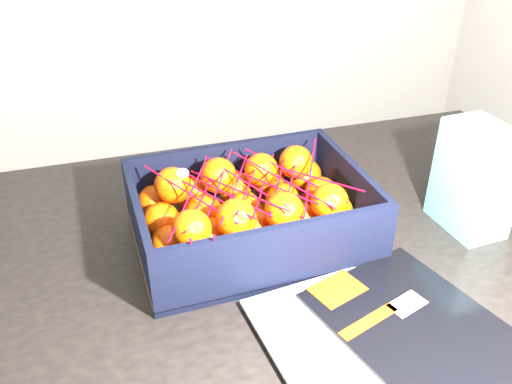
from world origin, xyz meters
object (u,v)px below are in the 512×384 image
object	(u,v)px
magazine_stack	(388,338)
retail_carton	(475,179)
produce_crate	(250,220)
table	(297,282)

from	to	relation	value
magazine_stack	retail_carton	world-z (taller)	retail_carton
produce_crate	retail_carton	size ratio (longest dim) A/B	2.02
retail_carton	magazine_stack	bearing A→B (deg)	-145.84
produce_crate	retail_carton	bearing A→B (deg)	-12.73
magazine_stack	retail_carton	xyz separation A→B (m)	(0.27, 0.20, 0.09)
table	produce_crate	distance (m)	0.16
table	produce_crate	world-z (taller)	produce_crate
produce_crate	magazine_stack	bearing A→B (deg)	-70.50
table	produce_crate	bearing A→B (deg)	158.87
table	magazine_stack	world-z (taller)	magazine_stack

